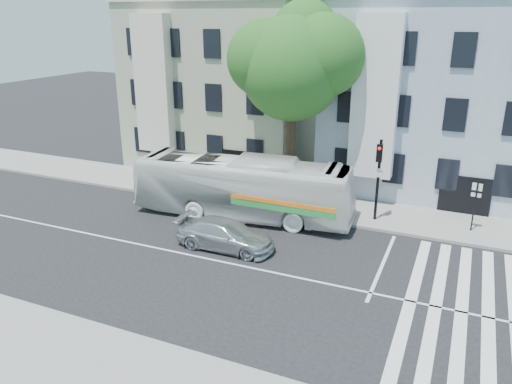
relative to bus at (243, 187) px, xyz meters
The scene contains 11 objects.
ground 5.59m from the bus, 74.78° to the right, with size 120.00×120.00×0.00m, color black.
sidewalk_far 3.53m from the bus, 63.69° to the left, with size 80.00×4.00×0.15m, color gray.
sidewalk_near 13.33m from the bus, 83.91° to the right, with size 80.00×4.00×0.15m, color gray.
building_left 11.96m from the bus, 119.63° to the left, with size 12.00×10.00×11.00m, color #A1AA8F.
building_right 13.51m from the bus, 49.50° to the left, with size 12.00×10.00×11.00m, color #98A5B5.
street_tree 7.31m from the bus, 67.74° to the left, with size 7.30×5.90×11.10m.
bus is the anchor object (origin of this frame).
sedan 4.06m from the bus, 76.77° to the right, with size 4.64×1.89×1.35m, color silver.
hedge 3.17m from the bus, 157.37° to the left, with size 8.50×0.84×0.70m, color #226320, non-canonical shape.
traffic_signal 7.04m from the bus, 16.41° to the left, with size 0.46×0.54×4.40m.
far_sign_pole 11.58m from the bus, 12.78° to the left, with size 0.47×0.20×2.60m.
Camera 1 is at (9.21, -17.34, 10.21)m, focal length 35.00 mm.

